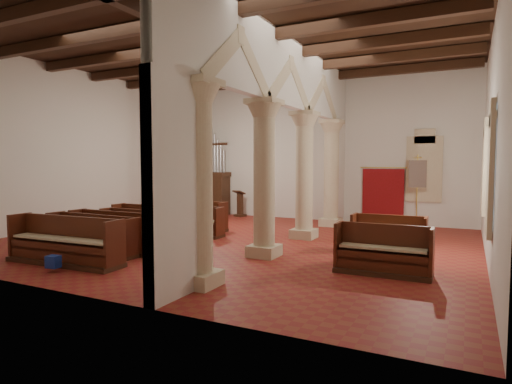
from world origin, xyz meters
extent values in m
plane|color=maroon|center=(0.00, 0.00, 0.00)|extent=(14.00, 14.00, 0.00)
plane|color=#331F11|center=(0.00, 0.00, 6.00)|extent=(14.00, 14.00, 0.00)
cube|color=silver|center=(0.00, 6.00, 3.00)|extent=(14.00, 0.02, 6.00)
cube|color=silver|center=(0.00, -6.00, 3.00)|extent=(14.00, 0.02, 6.00)
cube|color=silver|center=(-7.00, 0.00, 3.00)|extent=(0.02, 12.00, 6.00)
cube|color=silver|center=(7.00, 0.00, 3.00)|extent=(0.02, 12.00, 6.00)
cube|color=beige|center=(1.80, -4.50, 0.15)|extent=(0.75, 0.75, 0.30)
cylinder|color=beige|center=(1.80, -4.50, 1.95)|extent=(0.56, 0.56, 3.30)
cube|color=beige|center=(1.80, -1.50, 0.15)|extent=(0.75, 0.75, 0.30)
cylinder|color=beige|center=(1.80, -1.50, 1.95)|extent=(0.56, 0.56, 3.30)
cube|color=beige|center=(1.80, 1.50, 0.15)|extent=(0.75, 0.75, 0.30)
cylinder|color=beige|center=(1.80, 1.50, 1.95)|extent=(0.56, 0.56, 3.30)
cube|color=beige|center=(1.80, 4.50, 0.15)|extent=(0.75, 0.75, 0.30)
cylinder|color=beige|center=(1.80, 4.50, 1.95)|extent=(0.56, 0.56, 3.30)
cube|color=silver|center=(1.80, 0.00, 5.04)|extent=(0.25, 11.90, 1.93)
cube|color=#387F6A|center=(6.98, -1.50, 2.20)|extent=(0.03, 1.00, 2.20)
cube|color=#387F6A|center=(6.98, 2.50, 2.20)|extent=(0.03, 1.00, 2.20)
cube|color=#387F6A|center=(5.00, 5.98, 2.20)|extent=(1.00, 0.03, 2.20)
cube|color=#371E11|center=(-4.50, 5.50, 0.90)|extent=(2.00, 0.80, 1.80)
cube|color=#371E11|center=(-4.50, 5.50, 1.90)|extent=(2.10, 0.85, 0.20)
cube|color=#321A0F|center=(-2.75, 5.50, 0.05)|extent=(0.52, 0.52, 0.10)
cube|color=#321A0F|center=(-2.75, 5.50, 0.53)|extent=(0.26, 0.26, 1.06)
cube|color=#321A0F|center=(-2.75, 5.42, 1.11)|extent=(0.56, 0.49, 0.19)
cube|color=maroon|center=(3.50, 5.92, 1.15)|extent=(1.60, 0.06, 2.10)
cylinder|color=gold|center=(3.50, 5.90, 2.25)|extent=(1.80, 0.04, 0.04)
cone|color=#371E11|center=(4.90, 4.68, 0.07)|extent=(0.41, 0.41, 0.14)
cylinder|color=gold|center=(4.90, 4.68, 1.37)|extent=(0.04, 0.04, 2.74)
cylinder|color=gold|center=(4.90, 4.68, 2.62)|extent=(0.36, 0.74, 0.03)
cube|color=navy|center=(4.90, 4.66, 2.05)|extent=(0.58, 0.28, 0.97)
cube|color=navy|center=(-1.74, -5.07, 0.24)|extent=(0.31, 0.26, 0.28)
cube|color=navy|center=(0.10, -2.48, 0.27)|extent=(0.38, 0.33, 0.35)
cube|color=navy|center=(-0.83, -1.23, 0.28)|extent=(0.38, 0.32, 0.36)
cylinder|color=white|center=(-2.61, -3.77, 0.16)|extent=(1.03, 0.15, 0.10)
cylinder|color=white|center=(-2.50, -2.92, 0.16)|extent=(0.88, 0.42, 0.09)
cube|color=#371E11|center=(-2.17, -4.42, 0.05)|extent=(3.21, 0.93, 0.11)
cube|color=#491F0F|center=(-2.17, -4.47, 0.36)|extent=(3.05, 0.59, 0.49)
cube|color=#491F0F|center=(-2.17, -4.22, 0.63)|extent=(3.03, 0.23, 1.04)
cube|color=#491F0F|center=(-3.72, -4.40, 0.63)|extent=(0.11, 0.66, 1.04)
cube|color=#491F0F|center=(-0.62, -4.40, 0.63)|extent=(0.11, 0.66, 1.04)
cube|color=#BFB28D|center=(-2.17, -4.47, 0.63)|extent=(2.92, 0.54, 0.05)
cube|color=#371E11|center=(-2.54, -3.25, 0.05)|extent=(3.05, 0.80, 0.10)
cube|color=#4B2610|center=(-2.54, -3.30, 0.32)|extent=(2.89, 0.50, 0.45)
cube|color=#4B2610|center=(-2.54, -3.07, 0.57)|extent=(2.88, 0.17, 0.95)
cube|color=#4B2610|center=(-4.02, -3.23, 0.57)|extent=(0.09, 0.60, 0.95)
cube|color=#4B2610|center=(-1.06, -3.23, 0.57)|extent=(0.09, 0.60, 0.95)
cube|color=#BFB28D|center=(-2.54, -3.30, 0.57)|extent=(2.78, 0.45, 0.05)
cube|color=#371E11|center=(-2.32, -2.69, 0.05)|extent=(2.94, 0.76, 0.10)
cube|color=#5A2A13|center=(-2.32, -2.74, 0.33)|extent=(2.78, 0.45, 0.46)
cube|color=#5A2A13|center=(-2.32, -2.50, 0.59)|extent=(2.78, 0.11, 0.98)
cube|color=#5A2A13|center=(-3.75, -2.67, 0.59)|extent=(0.08, 0.62, 0.98)
cube|color=#5A2A13|center=(-0.90, -2.67, 0.59)|extent=(0.08, 0.62, 0.98)
cube|color=#BFB28D|center=(-2.32, -2.74, 0.59)|extent=(2.67, 0.41, 0.05)
cube|color=#371E11|center=(-2.47, -1.46, 0.05)|extent=(2.92, 0.80, 0.09)
cube|color=#512511|center=(-2.47, -1.51, 0.31)|extent=(2.76, 0.51, 0.43)
cube|color=#512511|center=(-2.47, -1.29, 0.54)|extent=(2.74, 0.20, 0.90)
cube|color=#512511|center=(-3.88, -1.44, 0.54)|extent=(0.09, 0.57, 0.90)
cube|color=#512511|center=(-1.06, -1.44, 0.54)|extent=(0.09, 0.57, 0.90)
cube|color=#BFB28D|center=(-2.47, -1.51, 0.54)|extent=(2.65, 0.47, 0.05)
cube|color=#371E11|center=(-2.61, -0.63, 0.05)|extent=(3.07, 0.77, 0.10)
cube|color=#563112|center=(-2.61, -0.68, 0.33)|extent=(2.91, 0.46, 0.45)
cube|color=#563112|center=(-2.61, -0.45, 0.58)|extent=(2.91, 0.13, 0.96)
cube|color=#563112|center=(-4.10, -0.61, 0.58)|extent=(0.08, 0.60, 0.96)
cube|color=#563112|center=(-1.11, -0.61, 0.58)|extent=(0.08, 0.60, 0.96)
cube|color=#BFB28D|center=(-2.61, -0.68, 0.58)|extent=(2.80, 0.42, 0.05)
cube|color=#371E11|center=(-2.17, 0.24, 0.05)|extent=(3.13, 0.75, 0.10)
cube|color=#4F2E10|center=(-2.17, 0.19, 0.31)|extent=(2.97, 0.46, 0.43)
cube|color=#4F2E10|center=(-2.17, 0.41, 0.55)|extent=(2.96, 0.15, 0.90)
cube|color=#4F2E10|center=(-3.69, 0.26, 0.55)|extent=(0.08, 0.57, 0.90)
cube|color=#4F2E10|center=(-0.65, 0.26, 0.55)|extent=(0.08, 0.57, 0.90)
cube|color=#BFB28D|center=(-2.17, 0.19, 0.55)|extent=(2.85, 0.42, 0.05)
cube|color=#371E11|center=(-2.62, 1.37, 0.05)|extent=(3.06, 0.89, 0.10)
cube|color=#491E0F|center=(-2.62, 1.32, 0.33)|extent=(2.89, 0.58, 0.45)
cube|color=#491E0F|center=(-2.62, 1.55, 0.58)|extent=(2.87, 0.25, 0.96)
cube|color=#491E0F|center=(-4.09, 1.39, 0.58)|extent=(0.11, 0.61, 0.96)
cube|color=#491E0F|center=(-1.14, 1.39, 0.58)|extent=(0.11, 0.61, 0.96)
cube|color=#BFB28D|center=(-2.62, 1.32, 0.58)|extent=(2.77, 0.53, 0.05)
cube|color=#371E11|center=(4.90, -1.93, 0.05)|extent=(2.07, 0.76, 0.10)
cube|color=#4C2310|center=(4.90, -1.99, 0.34)|extent=(1.92, 0.44, 0.47)
cube|color=#4C2310|center=(4.90, -1.75, 0.60)|extent=(1.91, 0.10, 0.99)
cube|color=#4C2310|center=(3.91, -1.91, 0.60)|extent=(0.08, 0.62, 0.99)
cube|color=#4C2310|center=(5.90, -1.91, 0.60)|extent=(0.08, 0.62, 0.99)
cube|color=#BFB28D|center=(4.90, -1.99, 0.60)|extent=(1.84, 0.40, 0.05)
cube|color=#371E11|center=(4.87, -1.22, 0.05)|extent=(1.75, 0.68, 0.09)
cube|color=#4B1910|center=(4.87, -1.26, 0.30)|extent=(1.60, 0.40, 0.41)
cube|color=#4B1910|center=(4.87, -1.05, 0.53)|extent=(1.59, 0.10, 0.87)
cube|color=#4B1910|center=(4.04, -1.20, 0.53)|extent=(0.08, 0.55, 0.87)
cube|color=#4B1910|center=(5.70, -1.20, 0.53)|extent=(0.08, 0.55, 0.87)
cube|color=#BFB28D|center=(4.87, -1.26, 0.53)|extent=(1.53, 0.36, 0.05)
cube|color=#371E11|center=(4.69, 0.06, 0.05)|extent=(1.91, 0.73, 0.10)
cube|color=#582B12|center=(4.69, 0.01, 0.33)|extent=(1.76, 0.42, 0.46)
cube|color=#582B12|center=(4.69, 0.24, 0.58)|extent=(1.76, 0.09, 0.96)
cube|color=#582B12|center=(3.77, 0.08, 0.58)|extent=(0.08, 0.61, 0.96)
cube|color=#582B12|center=(5.61, 0.08, 0.58)|extent=(0.08, 0.61, 0.96)
cube|color=#BFB28D|center=(4.69, 0.01, 0.58)|extent=(1.69, 0.38, 0.05)
camera|label=1|loc=(6.56, -11.48, 2.47)|focal=30.00mm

